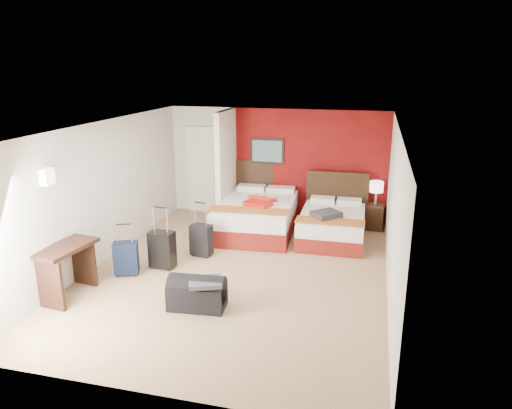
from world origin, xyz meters
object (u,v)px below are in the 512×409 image
(nightstand, at_px, (374,217))
(desk, at_px, (68,271))
(suitcase_black, at_px, (162,251))
(table_lamp, at_px, (376,193))
(duffel_bag, at_px, (197,295))
(bed_left, at_px, (257,217))
(suitcase_navy, at_px, (126,260))
(suitcase_charcoal, at_px, (201,241))
(red_suitcase_open, at_px, (260,201))
(bed_right, at_px, (332,226))

(nightstand, bearing_deg, desk, -131.93)
(suitcase_black, relative_size, desk, 0.64)
(table_lamp, relative_size, duffel_bag, 0.62)
(bed_left, bearing_deg, suitcase_navy, -124.81)
(suitcase_charcoal, bearing_deg, suitcase_navy, -121.99)
(bed_left, distance_m, desk, 4.11)
(suitcase_black, bearing_deg, nightstand, 44.35)
(bed_left, height_order, red_suitcase_open, red_suitcase_open)
(bed_left, height_order, nightstand, bed_left)
(nightstand, distance_m, suitcase_navy, 5.31)
(bed_left, height_order, table_lamp, table_lamp)
(bed_right, relative_size, desk, 1.85)
(bed_left, relative_size, duffel_bag, 2.69)
(suitcase_navy, relative_size, duffel_bag, 0.67)
(bed_right, relative_size, red_suitcase_open, 2.51)
(nightstand, height_order, suitcase_charcoal, suitcase_charcoal)
(bed_left, relative_size, suitcase_charcoal, 3.88)
(duffel_bag, bearing_deg, table_lamp, 54.71)
(nightstand, distance_m, suitcase_black, 4.68)
(duffel_bag, distance_m, desk, 2.05)
(red_suitcase_open, relative_size, suitcase_navy, 1.33)
(red_suitcase_open, bearing_deg, table_lamp, 40.98)
(suitcase_navy, xyz_separation_m, duffel_bag, (1.57, -0.78, -0.07))
(bed_left, relative_size, desk, 2.23)
(duffel_bag, bearing_deg, nightstand, 54.71)
(suitcase_navy, distance_m, duffel_bag, 1.75)
(suitcase_charcoal, height_order, desk, desk)
(suitcase_navy, bearing_deg, red_suitcase_open, 35.17)
(desk, bearing_deg, suitcase_charcoal, 62.35)
(suitcase_black, bearing_deg, duffel_bag, -43.20)
(suitcase_black, relative_size, suitcase_charcoal, 1.12)
(bed_left, distance_m, suitcase_charcoal, 1.67)
(table_lamp, relative_size, suitcase_charcoal, 0.90)
(suitcase_black, distance_m, duffel_bag, 1.62)
(suitcase_charcoal, distance_m, duffel_bag, 1.98)
(nightstand, xyz_separation_m, desk, (-4.52, -4.35, 0.14))
(desk, bearing_deg, suitcase_navy, 70.13)
(red_suitcase_open, bearing_deg, suitcase_black, -100.94)
(bed_right, bearing_deg, table_lamp, 45.60)
(red_suitcase_open, relative_size, nightstand, 1.35)
(bed_left, bearing_deg, bed_right, -5.54)
(bed_left, bearing_deg, duffel_bag, -93.98)
(table_lamp, bearing_deg, red_suitcase_open, -158.65)
(suitcase_charcoal, relative_size, duffel_bag, 0.69)
(bed_left, height_order, duffel_bag, bed_left)
(bed_right, height_order, suitcase_navy, same)
(bed_right, bearing_deg, suitcase_charcoal, -148.34)
(table_lamp, bearing_deg, bed_left, -161.55)
(red_suitcase_open, bearing_deg, nightstand, 40.98)
(nightstand, xyz_separation_m, table_lamp, (0.00, 0.00, 0.53))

